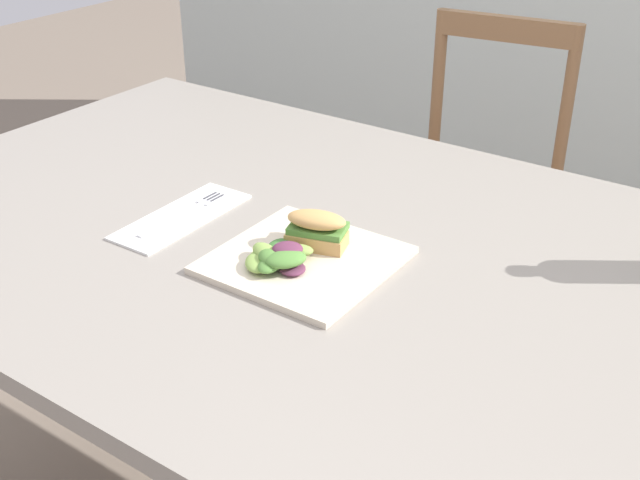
{
  "coord_description": "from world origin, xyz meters",
  "views": [
    {
      "loc": [
        0.61,
        -0.91,
        1.32
      ],
      "look_at": [
        0.02,
        -0.06,
        0.76
      ],
      "focal_mm": 44.83,
      "sensor_mm": 36.0,
      "label": 1
    }
  ],
  "objects_px": {
    "dining_table": "(271,285)",
    "fork_on_napkin": "(189,211)",
    "plate_lunch": "(304,260)",
    "chair_wooden_far": "(475,193)",
    "sandwich_half_front": "(317,229)"
  },
  "relations": [
    {
      "from": "dining_table",
      "to": "chair_wooden_far",
      "type": "xyz_separation_m",
      "value": [
        -0.03,
        0.88,
        -0.18
      ]
    },
    {
      "from": "plate_lunch",
      "to": "sandwich_half_front",
      "type": "height_order",
      "value": "sandwich_half_front"
    },
    {
      "from": "dining_table",
      "to": "fork_on_napkin",
      "type": "xyz_separation_m",
      "value": [
        -0.13,
        -0.04,
        0.12
      ]
    },
    {
      "from": "plate_lunch",
      "to": "chair_wooden_far",
      "type": "bearing_deg",
      "value": 98.63
    },
    {
      "from": "dining_table",
      "to": "plate_lunch",
      "type": "xyz_separation_m",
      "value": [
        0.12,
        -0.07,
        0.12
      ]
    },
    {
      "from": "chair_wooden_far",
      "to": "sandwich_half_front",
      "type": "relative_size",
      "value": 8.86
    },
    {
      "from": "dining_table",
      "to": "sandwich_half_front",
      "type": "relative_size",
      "value": 14.1
    },
    {
      "from": "sandwich_half_front",
      "to": "plate_lunch",
      "type": "bearing_deg",
      "value": -83.95
    },
    {
      "from": "fork_on_napkin",
      "to": "dining_table",
      "type": "bearing_deg",
      "value": 17.96
    },
    {
      "from": "dining_table",
      "to": "chair_wooden_far",
      "type": "distance_m",
      "value": 0.9
    },
    {
      "from": "chair_wooden_far",
      "to": "sandwich_half_front",
      "type": "distance_m",
      "value": 0.98
    },
    {
      "from": "dining_table",
      "to": "plate_lunch",
      "type": "height_order",
      "value": "plate_lunch"
    },
    {
      "from": "dining_table",
      "to": "fork_on_napkin",
      "type": "height_order",
      "value": "fork_on_napkin"
    },
    {
      "from": "chair_wooden_far",
      "to": "sandwich_half_front",
      "type": "height_order",
      "value": "chair_wooden_far"
    },
    {
      "from": "plate_lunch",
      "to": "fork_on_napkin",
      "type": "distance_m",
      "value": 0.25
    }
  ]
}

